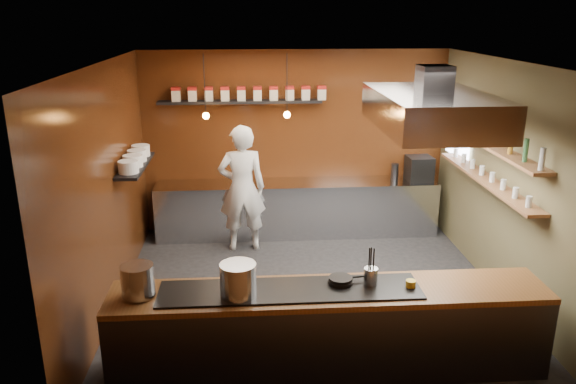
{
  "coord_description": "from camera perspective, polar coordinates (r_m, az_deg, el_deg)",
  "views": [
    {
      "loc": [
        -0.78,
        -6.58,
        3.56
      ],
      "look_at": [
        -0.28,
        0.4,
        1.31
      ],
      "focal_mm": 35.0,
      "sensor_mm": 36.0,
      "label": 1
    }
  ],
  "objects": [
    {
      "name": "extractor_hood",
      "position": [
        6.61,
        14.43,
        8.08
      ],
      "size": [
        1.2,
        2.0,
        0.72
      ],
      "color": "#38383D",
      "rests_on": "ceiling"
    },
    {
      "name": "stockpot_large",
      "position": [
        5.66,
        -15.03,
        -8.66
      ],
      "size": [
        0.37,
        0.37,
        0.31
      ],
      "primitive_type": "cylinder",
      "rotation": [
        0.0,
        0.0,
        -0.16
      ],
      "color": "#B2B4B9",
      "rests_on": "pass_counter"
    },
    {
      "name": "plate_shelf",
      "position": [
        8.0,
        -15.23,
        2.63
      ],
      "size": [
        0.3,
        1.4,
        0.04
      ],
      "primitive_type": "cube",
      "color": "black",
      "rests_on": "left_wall"
    },
    {
      "name": "chef",
      "position": [
        8.6,
        -4.69,
        0.36
      ],
      "size": [
        0.76,
        0.53,
        1.98
      ],
      "primitive_type": "imported",
      "rotation": [
        0.0,
        0.0,
        3.23
      ],
      "color": "silver",
      "rests_on": "floor"
    },
    {
      "name": "prep_counter",
      "position": [
        9.32,
        0.93,
        -1.67
      ],
      "size": [
        4.6,
        0.65,
        0.9
      ],
      "primitive_type": "cube",
      "color": "silver",
      "rests_on": "floor"
    },
    {
      "name": "left_wall",
      "position": [
        7.11,
        -17.92,
        0.09
      ],
      "size": [
        0.0,
        5.0,
        5.0
      ],
      "primitive_type": "plane",
      "rotation": [
        1.57,
        0.0,
        1.57
      ],
      "color": "#3B170A",
      "rests_on": "ground"
    },
    {
      "name": "bottle_shelf_upper",
      "position": [
        7.73,
        19.85,
        4.51
      ],
      "size": [
        0.26,
        2.8,
        0.04
      ],
      "primitive_type": "cube",
      "color": "brown",
      "rests_on": "right_wall"
    },
    {
      "name": "espresso_machine",
      "position": [
        9.5,
        13.19,
        2.34
      ],
      "size": [
        0.42,
        0.4,
        0.4
      ],
      "primitive_type": "cube",
      "rotation": [
        0.0,
        0.0,
        0.05
      ],
      "color": "black",
      "rests_on": "prep_counter"
    },
    {
      "name": "tin_shelf",
      "position": [
        9.05,
        -4.88,
        9.11
      ],
      "size": [
        2.6,
        0.26,
        0.04
      ],
      "primitive_type": "cube",
      "color": "black",
      "rests_on": "back_wall"
    },
    {
      "name": "window_pane",
      "position": [
        9.05,
        17.0,
        6.47
      ],
      "size": [
        0.0,
        1.0,
        1.0
      ],
      "primitive_type": "plane",
      "rotation": [
        1.57,
        0.0,
        -1.57
      ],
      "color": "white",
      "rests_on": "right_wall"
    },
    {
      "name": "plate_stacks",
      "position": [
        7.98,
        -15.29,
        3.33
      ],
      "size": [
        0.26,
        1.16,
        0.16
      ],
      "color": "white",
      "rests_on": "plate_shelf"
    },
    {
      "name": "pendant_left",
      "position": [
        8.43,
        -8.35,
        8.01
      ],
      "size": [
        0.1,
        0.1,
        0.95
      ],
      "color": "black",
      "rests_on": "ceiling"
    },
    {
      "name": "frying_pan",
      "position": [
        5.77,
        5.41,
        -8.9
      ],
      "size": [
        0.43,
        0.26,
        0.06
      ],
      "color": "black",
      "rests_on": "pass_counter"
    },
    {
      "name": "back_wall",
      "position": [
        9.35,
        0.78,
        5.09
      ],
      "size": [
        5.0,
        0.0,
        5.0
      ],
      "primitive_type": "plane",
      "rotation": [
        1.57,
        0.0,
        0.0
      ],
      "color": "#3B170A",
      "rests_on": "ground"
    },
    {
      "name": "right_wall",
      "position": [
        7.64,
        21.5,
        0.9
      ],
      "size": [
        0.0,
        5.0,
        5.0
      ],
      "primitive_type": "plane",
      "rotation": [
        1.57,
        0.0,
        -1.57
      ],
      "color": "brown",
      "rests_on": "ground"
    },
    {
      "name": "pendant_right",
      "position": [
        8.42,
        -0.11,
        8.2
      ],
      "size": [
        0.1,
        0.1,
        0.95
      ],
      "color": "black",
      "rests_on": "ceiling"
    },
    {
      "name": "bottles",
      "position": [
        7.71,
        19.96,
        5.52
      ],
      "size": [
        0.06,
        2.66,
        0.24
      ],
      "color": "silver",
      "rests_on": "bottle_shelf_upper"
    },
    {
      "name": "stockpot_small",
      "position": [
        5.48,
        -5.08,
        -8.88
      ],
      "size": [
        0.45,
        0.45,
        0.33
      ],
      "primitive_type": "cylinder",
      "rotation": [
        0.0,
        0.0,
        -0.35
      ],
      "color": "#B2B4BA",
      "rests_on": "pass_counter"
    },
    {
      "name": "pass_counter",
      "position": [
        5.92,
        4.15,
        -13.76
      ],
      "size": [
        4.4,
        0.72,
        0.94
      ],
      "color": "#38383D",
      "rests_on": "floor"
    },
    {
      "name": "butter_jar",
      "position": [
        5.81,
        12.35,
        -9.16
      ],
      "size": [
        0.13,
        0.13,
        0.09
      ],
      "primitive_type": "cylinder",
      "rotation": [
        0.0,
        0.0,
        -0.36
      ],
      "color": "gold",
      "rests_on": "pass_counter"
    },
    {
      "name": "utensil_crock",
      "position": [
        5.75,
        8.39,
        -8.48
      ],
      "size": [
        0.16,
        0.16,
        0.18
      ],
      "primitive_type": "cylinder",
      "rotation": [
        0.0,
        0.0,
        -0.13
      ],
      "color": "silver",
      "rests_on": "pass_counter"
    },
    {
      "name": "floor",
      "position": [
        7.53,
        2.37,
        -10.43
      ],
      "size": [
        5.0,
        5.0,
        0.0
      ],
      "primitive_type": "plane",
      "color": "black",
      "rests_on": "ground"
    },
    {
      "name": "storage_tins",
      "position": [
        9.03,
        -3.94,
        9.96
      ],
      "size": [
        2.43,
        0.13,
        0.22
      ],
      "color": "beige",
      "rests_on": "tin_shelf"
    },
    {
      "name": "ceiling",
      "position": [
        6.65,
        2.7,
        12.97
      ],
      "size": [
        5.0,
        5.0,
        0.0
      ],
      "primitive_type": "plane",
      "rotation": [
        3.14,
        0.0,
        0.0
      ],
      "color": "silver",
      "rests_on": "back_wall"
    },
    {
      "name": "bottle_shelf_lower",
      "position": [
        7.85,
        19.49,
        1.18
      ],
      "size": [
        0.26,
        2.8,
        0.04
      ],
      "primitive_type": "cube",
      "color": "brown",
      "rests_on": "right_wall"
    },
    {
      "name": "wine_glasses",
      "position": [
        7.82,
        19.56,
        1.77
      ],
      "size": [
        0.07,
        2.37,
        0.13
      ],
      "color": "silver",
      "rests_on": "bottle_shelf_lower"
    }
  ]
}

